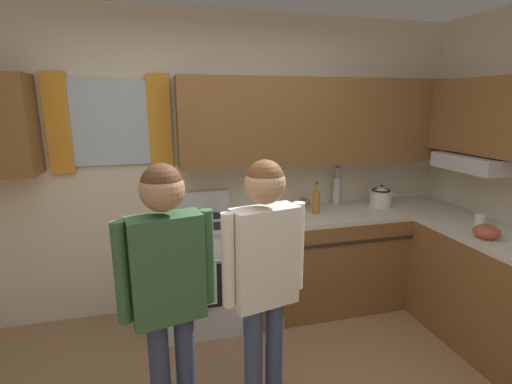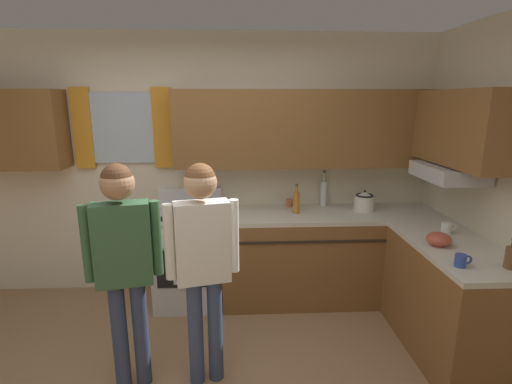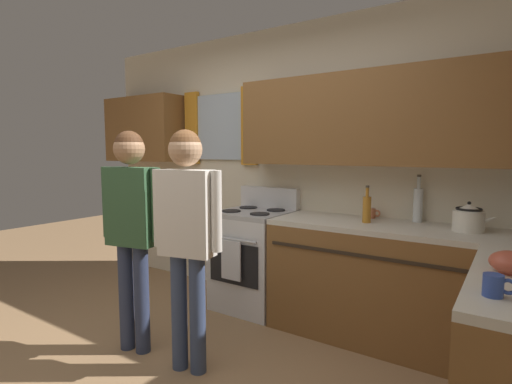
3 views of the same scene
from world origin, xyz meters
name	(u,v)px [view 2 (image 2 of 3)]	position (x,y,z in m)	size (l,w,h in m)	color
back_wall_unit	(212,152)	(0.08, 1.81, 1.47)	(4.60, 0.42, 2.60)	beige
kitchen_counter_run	(366,269)	(1.51, 1.22, 0.45)	(2.12, 1.80, 0.90)	brown
stove_oven	(189,256)	(-0.15, 1.54, 0.47)	(0.63, 0.67, 1.10)	silver
bottle_oil_amber	(296,202)	(0.89, 1.53, 1.01)	(0.06, 0.06, 0.29)	#B27223
bottle_tall_clear	(324,193)	(1.21, 1.78, 1.04)	(0.07, 0.07, 0.37)	silver
bottle_squat_brown	(512,257)	(2.11, 0.24, 0.98)	(0.08, 0.08, 0.21)	brown
mug_cobalt_blue	(461,260)	(1.79, 0.28, 0.94)	(0.11, 0.07, 0.08)	#2D479E
cup_terracotta	(290,203)	(0.86, 1.76, 0.94)	(0.11, 0.07, 0.08)	#B76642
mug_ceramic_white	(447,228)	(2.04, 0.90, 0.95)	(0.13, 0.08, 0.09)	white
stovetop_kettle	(364,201)	(1.58, 1.59, 1.00)	(0.27, 0.20, 0.21)	silver
mixing_bowl	(439,239)	(1.84, 0.65, 0.95)	(0.18, 0.18, 0.10)	#B24C38
adult_left	(123,253)	(-0.42, 0.38, 1.00)	(0.49, 0.22, 1.59)	#2D3856
adult_in_plaid	(203,250)	(0.10, 0.40, 0.99)	(0.48, 0.23, 1.58)	#38476B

